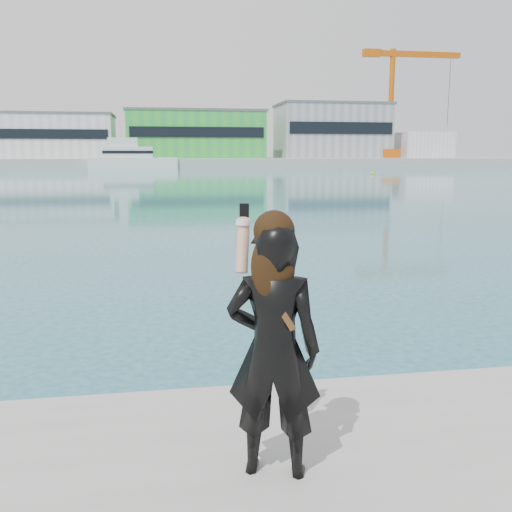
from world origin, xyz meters
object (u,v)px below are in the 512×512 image
(dock_crane, at_px, (396,100))
(buoy_near, at_px, (373,174))
(motor_yacht, at_px, (130,158))
(woman, at_px, (273,343))

(dock_crane, relative_size, buoy_near, 48.00)
(motor_yacht, distance_m, buoy_near, 50.50)
(dock_crane, bearing_deg, woman, -113.46)
(dock_crane, distance_m, buoy_near, 53.56)
(dock_crane, relative_size, woman, 12.98)
(dock_crane, xyz_separation_m, woman, (-53.17, -122.53, -13.33))
(dock_crane, xyz_separation_m, buoy_near, (-22.83, -46.05, -15.07))
(motor_yacht, xyz_separation_m, buoy_near, (36.23, -35.11, -2.21))
(dock_crane, distance_m, woman, 134.23)
(dock_crane, bearing_deg, buoy_near, -116.37)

